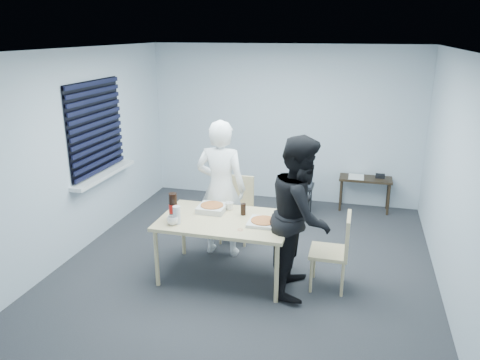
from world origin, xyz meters
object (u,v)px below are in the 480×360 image
(chair_far, at_px, (237,204))
(dining_table, at_px, (225,224))
(mug_a, at_px, (173,220))
(soda_bottle, at_px, (173,207))
(side_table, at_px, (365,182))
(mug_b, at_px, (229,206))
(chair_right, at_px, (337,247))
(backpack, at_px, (302,172))
(person_white, at_px, (221,189))
(person_black, at_px, (301,215))
(stool, at_px, (301,192))

(chair_far, bearing_deg, dining_table, -82.49)
(mug_a, height_order, soda_bottle, soda_bottle)
(side_table, height_order, mug_b, mug_b)
(chair_far, height_order, chair_right, same)
(dining_table, distance_m, chair_far, 1.09)
(soda_bottle, bearing_deg, chair_far, 70.86)
(side_table, distance_m, backpack, 1.15)
(dining_table, height_order, person_white, person_white)
(mug_b, bearing_deg, side_table, 55.49)
(person_black, relative_size, side_table, 2.16)
(chair_right, relative_size, side_table, 1.08)
(chair_far, distance_m, mug_b, 0.82)
(stool, distance_m, soda_bottle, 2.58)
(soda_bottle, bearing_deg, dining_table, 15.78)
(dining_table, relative_size, soda_bottle, 4.72)
(dining_table, relative_size, person_black, 0.85)
(dining_table, distance_m, mug_b, 0.32)
(person_white, relative_size, soda_bottle, 5.59)
(chair_right, bearing_deg, backpack, 108.32)
(backpack, distance_m, soda_bottle, 2.53)
(side_table, relative_size, mug_b, 8.21)
(dining_table, relative_size, stool, 2.89)
(backpack, bearing_deg, chair_far, -150.87)
(chair_right, bearing_deg, person_white, 160.52)
(chair_right, xyz_separation_m, side_table, (0.29, 2.59, -0.05))
(chair_right, distance_m, mug_a, 1.85)
(chair_far, bearing_deg, stool, 53.67)
(dining_table, relative_size, chair_right, 1.68)
(mug_a, bearing_deg, mug_b, 50.85)
(side_table, height_order, backpack, backpack)
(backpack, distance_m, mug_a, 2.63)
(side_table, distance_m, mug_a, 3.62)
(dining_table, distance_m, stool, 2.19)
(chair_far, relative_size, soda_bottle, 2.81)
(backpack, bearing_deg, side_table, 6.04)
(chair_right, xyz_separation_m, soda_bottle, (-1.85, -0.21, 0.37))
(person_black, xyz_separation_m, mug_b, (-0.91, 0.35, -0.11))
(person_white, bearing_deg, soda_bottle, 65.21)
(person_black, bearing_deg, side_table, -14.54)
(dining_table, height_order, chair_far, chair_far)
(chair_far, height_order, mug_b, chair_far)
(chair_far, distance_m, side_table, 2.32)
(mug_b, bearing_deg, person_black, -21.24)
(chair_far, xyz_separation_m, side_table, (1.71, 1.57, -0.05))
(dining_table, bearing_deg, mug_b, 96.39)
(person_white, distance_m, stool, 1.79)
(chair_far, bearing_deg, person_white, -99.70)
(stool, bearing_deg, side_table, 29.60)
(side_table, relative_size, stool, 1.59)
(mug_a, bearing_deg, chair_far, 74.47)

